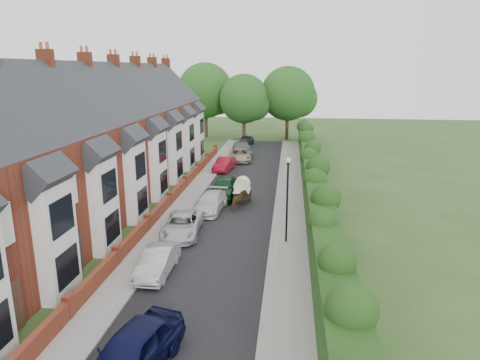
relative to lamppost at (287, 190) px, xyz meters
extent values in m
plane|color=#2D4C1E|center=(-3.40, -4.00, -3.30)|extent=(140.00, 140.00, 0.00)
cube|color=black|center=(-3.90, 7.00, -3.29)|extent=(6.00, 58.00, 0.02)
cube|color=gray|center=(0.20, 7.00, -3.24)|extent=(2.20, 58.00, 0.12)
cube|color=gray|center=(-7.75, 7.00, -3.24)|extent=(1.70, 58.00, 0.12)
cube|color=gray|center=(-0.85, 7.00, -3.23)|extent=(0.18, 58.00, 0.13)
cube|color=gray|center=(-6.95, 7.00, -3.23)|extent=(0.18, 58.00, 0.13)
cube|color=#133410|center=(2.00, 7.00, -2.05)|extent=(1.50, 58.00, 2.50)
cube|color=brown|center=(-14.40, 6.00, -0.05)|extent=(8.00, 40.00, 6.50)
cube|color=#2A2C32|center=(-14.40, 6.00, 3.20)|extent=(8.00, 40.20, 8.00)
cube|color=#3F2D2D|center=(-10.36, -10.00, -2.25)|extent=(0.08, 0.90, 2.10)
cube|color=white|center=(-10.35, -10.10, 1.10)|extent=(0.12, 1.20, 1.60)
cube|color=white|center=(-10.05, -7.10, -0.70)|extent=(0.70, 2.40, 5.20)
cube|color=black|center=(-9.68, -7.10, -1.90)|extent=(0.06, 1.80, 1.60)
cube|color=black|center=(-9.68, -7.10, 0.50)|extent=(0.06, 1.80, 1.60)
cube|color=#2A2C32|center=(-10.20, -7.10, 2.30)|extent=(1.70, 2.60, 1.70)
cube|color=#3F2D2D|center=(-10.36, -5.00, -2.25)|extent=(0.08, 0.90, 2.10)
cube|color=white|center=(-10.35, -5.10, 1.10)|extent=(0.12, 1.20, 1.60)
cube|color=white|center=(-10.05, -2.10, -0.70)|extent=(0.70, 2.40, 5.20)
cube|color=black|center=(-9.68, -2.10, -1.90)|extent=(0.06, 1.80, 1.60)
cube|color=black|center=(-9.68, -2.10, 0.50)|extent=(0.06, 1.80, 1.60)
cube|color=#2A2C32|center=(-10.20, -2.10, 2.30)|extent=(1.70, 2.60, 1.70)
cube|color=#3F2D2D|center=(-10.36, 0.00, -2.25)|extent=(0.08, 0.90, 2.10)
cube|color=white|center=(-10.35, -0.10, 1.10)|extent=(0.12, 1.20, 1.60)
cube|color=white|center=(-10.05, 2.90, -0.70)|extent=(0.70, 2.40, 5.20)
cube|color=black|center=(-9.68, 2.90, -1.90)|extent=(0.06, 1.80, 1.60)
cube|color=black|center=(-9.68, 2.90, 0.50)|extent=(0.06, 1.80, 1.60)
cube|color=#2A2C32|center=(-10.20, 2.90, 2.30)|extent=(1.70, 2.60, 1.70)
cube|color=#3F2D2D|center=(-10.36, 5.00, -2.25)|extent=(0.08, 0.90, 2.10)
cube|color=white|center=(-10.35, 4.90, 1.10)|extent=(0.12, 1.20, 1.60)
cube|color=white|center=(-10.05, 7.90, -0.70)|extent=(0.70, 2.40, 5.20)
cube|color=black|center=(-9.68, 7.90, -1.90)|extent=(0.06, 1.80, 1.60)
cube|color=black|center=(-9.68, 7.90, 0.50)|extent=(0.06, 1.80, 1.60)
cube|color=#2A2C32|center=(-10.20, 7.90, 2.30)|extent=(1.70, 2.60, 1.70)
cube|color=#3F2D2D|center=(-10.36, 10.00, -2.25)|extent=(0.08, 0.90, 2.10)
cube|color=white|center=(-10.35, 9.90, 1.10)|extent=(0.12, 1.20, 1.60)
cube|color=white|center=(-10.05, 12.90, -0.70)|extent=(0.70, 2.40, 5.20)
cube|color=black|center=(-9.68, 12.90, -1.90)|extent=(0.06, 1.80, 1.60)
cube|color=black|center=(-9.68, 12.90, 0.50)|extent=(0.06, 1.80, 1.60)
cube|color=#2A2C32|center=(-10.20, 12.90, 2.30)|extent=(1.70, 2.60, 1.70)
cube|color=#3F2D2D|center=(-10.36, 15.00, -2.25)|extent=(0.08, 0.90, 2.10)
cube|color=white|center=(-10.35, 14.90, 1.10)|extent=(0.12, 1.20, 1.60)
cube|color=white|center=(-10.05, 17.90, -0.70)|extent=(0.70, 2.40, 5.20)
cube|color=black|center=(-9.68, 17.90, -1.90)|extent=(0.06, 1.80, 1.60)
cube|color=black|center=(-9.68, 17.90, 0.50)|extent=(0.06, 1.80, 1.60)
cube|color=#2A2C32|center=(-10.20, 17.90, 2.30)|extent=(1.70, 2.60, 1.70)
cube|color=#3F2D2D|center=(-10.36, 20.00, -2.25)|extent=(0.08, 0.90, 2.10)
cube|color=white|center=(-10.35, 19.90, 1.10)|extent=(0.12, 1.20, 1.60)
cube|color=white|center=(-10.05, 22.90, -0.70)|extent=(0.70, 2.40, 5.20)
cube|color=black|center=(-9.68, 22.90, -1.90)|extent=(0.06, 1.80, 1.60)
cube|color=black|center=(-9.68, 22.90, 0.50)|extent=(0.06, 1.80, 1.60)
cube|color=#2A2C32|center=(-10.20, 22.90, 2.30)|extent=(1.70, 2.60, 1.70)
cube|color=#3F2D2D|center=(-10.36, 25.00, -2.25)|extent=(0.08, 0.90, 2.10)
cube|color=white|center=(-10.35, 24.90, 1.10)|extent=(0.12, 1.20, 1.60)
cube|color=brown|center=(-14.40, 1.00, 7.00)|extent=(0.90, 0.50, 1.60)
cylinder|color=#A54D31|center=(-14.60, 1.00, 7.95)|extent=(0.20, 0.20, 0.50)
cylinder|color=#A54D31|center=(-14.20, 1.00, 7.95)|extent=(0.20, 0.20, 0.50)
cube|color=brown|center=(-14.40, 6.00, 7.00)|extent=(0.90, 0.50, 1.60)
cylinder|color=#A54D31|center=(-14.60, 6.00, 7.95)|extent=(0.20, 0.20, 0.50)
cylinder|color=#A54D31|center=(-14.20, 6.00, 7.95)|extent=(0.20, 0.20, 0.50)
cube|color=brown|center=(-14.40, 11.00, 7.00)|extent=(0.90, 0.50, 1.60)
cylinder|color=#A54D31|center=(-14.60, 11.00, 7.95)|extent=(0.20, 0.20, 0.50)
cylinder|color=#A54D31|center=(-14.20, 11.00, 7.95)|extent=(0.20, 0.20, 0.50)
cube|color=brown|center=(-14.40, 16.00, 7.00)|extent=(0.90, 0.50, 1.60)
cylinder|color=#A54D31|center=(-14.60, 16.00, 7.95)|extent=(0.20, 0.20, 0.50)
cylinder|color=#A54D31|center=(-14.20, 16.00, 7.95)|extent=(0.20, 0.20, 0.50)
cube|color=brown|center=(-14.40, 21.00, 7.00)|extent=(0.90, 0.50, 1.60)
cylinder|color=#A54D31|center=(-14.60, 21.00, 7.95)|extent=(0.20, 0.20, 0.50)
cylinder|color=#A54D31|center=(-14.20, 21.00, 7.95)|extent=(0.20, 0.20, 0.50)
cube|color=brown|center=(-14.40, 26.00, 7.00)|extent=(0.90, 0.50, 1.60)
cylinder|color=#A54D31|center=(-14.60, 26.00, 7.95)|extent=(0.20, 0.20, 0.50)
cylinder|color=#A54D31|center=(-14.20, 26.00, 7.95)|extent=(0.20, 0.20, 0.50)
cube|color=brown|center=(-8.75, -11.50, -2.85)|extent=(0.30, 4.70, 0.90)
cube|color=brown|center=(-8.75, -6.50, -2.85)|extent=(0.30, 4.70, 0.90)
cube|color=brown|center=(-8.75, -1.50, -2.85)|extent=(0.30, 4.70, 0.90)
cube|color=brown|center=(-8.75, 3.50, -2.85)|extent=(0.30, 4.70, 0.90)
cube|color=brown|center=(-8.75, 8.50, -2.85)|extent=(0.30, 4.70, 0.90)
cube|color=brown|center=(-8.75, 13.50, -2.85)|extent=(0.30, 4.70, 0.90)
cube|color=brown|center=(-8.75, 18.50, -2.85)|extent=(0.30, 4.70, 0.90)
cube|color=brown|center=(-8.75, 23.50, -2.85)|extent=(0.30, 4.70, 0.90)
cube|color=brown|center=(-8.75, -9.00, -2.75)|extent=(0.35, 0.35, 1.10)
cube|color=brown|center=(-8.75, -4.00, -2.75)|extent=(0.35, 0.35, 1.10)
cube|color=brown|center=(-8.75, 1.00, -2.75)|extent=(0.35, 0.35, 1.10)
cube|color=brown|center=(-8.75, 6.00, -2.75)|extent=(0.35, 0.35, 1.10)
cube|color=brown|center=(-8.75, 11.00, -2.75)|extent=(0.35, 0.35, 1.10)
cube|color=brown|center=(-8.75, 16.00, -2.75)|extent=(0.35, 0.35, 1.10)
cube|color=brown|center=(-8.75, 21.00, -2.75)|extent=(0.35, 0.35, 1.10)
cube|color=brown|center=(-8.75, 26.00, -2.75)|extent=(0.35, 0.35, 1.10)
cylinder|color=black|center=(0.00, 0.00, -0.90)|extent=(0.12, 0.12, 4.80)
cylinder|color=black|center=(0.00, 0.00, 1.55)|extent=(0.20, 0.20, 0.10)
sphere|color=silver|center=(0.00, 0.00, 1.70)|extent=(0.32, 0.32, 0.32)
cylinder|color=#332316|center=(-6.40, 36.00, -0.92)|extent=(0.50, 0.50, 4.75)
sphere|color=#26511B|center=(-6.40, 36.00, 2.59)|extent=(6.80, 6.80, 6.80)
sphere|color=#26511B|center=(-5.04, 36.30, 1.93)|extent=(4.76, 4.76, 4.76)
cylinder|color=#332316|center=(-0.40, 38.00, -0.67)|extent=(0.50, 0.50, 5.25)
sphere|color=#26511B|center=(-0.40, 38.00, 3.21)|extent=(7.60, 7.60, 7.60)
sphere|color=#26511B|center=(1.12, 38.30, 2.48)|extent=(5.32, 5.32, 5.32)
cylinder|color=#332316|center=(-12.40, 39.00, -0.55)|extent=(0.50, 0.50, 5.50)
sphere|color=#26511B|center=(-12.40, 39.00, 3.52)|extent=(8.00, 8.00, 8.00)
sphere|color=#26511B|center=(-10.80, 39.30, 2.75)|extent=(5.60, 5.60, 5.60)
imported|color=black|center=(-5.00, -11.74, -2.49)|extent=(3.00, 5.05, 1.61)
imported|color=#AAA9AE|center=(-6.35, -4.60, -2.66)|extent=(1.40, 3.91, 1.28)
imported|color=silver|center=(-6.40, 0.55, -2.65)|extent=(2.50, 4.81, 1.30)
imported|color=silver|center=(-5.49, 5.29, -2.65)|extent=(2.21, 4.63, 1.30)
imported|color=#103719|center=(-5.07, 8.90, -2.50)|extent=(1.92, 4.69, 1.59)
imported|color=maroon|center=(-6.40, 17.80, -2.63)|extent=(1.97, 4.22, 1.34)
imported|color=tan|center=(-5.37, 22.59, -2.63)|extent=(2.91, 5.11, 1.34)
imported|color=#54555B|center=(-5.51, 25.40, -2.49)|extent=(3.09, 5.83, 1.61)
imported|color=black|center=(-5.78, 32.49, -2.64)|extent=(2.19, 4.09, 1.32)
imported|color=#4C361C|center=(-3.45, 5.71, -2.60)|extent=(1.22, 1.79, 1.39)
cube|color=black|center=(-3.45, 7.47, -2.53)|extent=(1.09, 1.82, 0.45)
cylinder|color=beige|center=(-3.45, 7.47, -1.89)|extent=(1.18, 1.14, 1.18)
cube|color=beige|center=(-3.45, 7.47, -2.30)|extent=(1.20, 1.86, 0.04)
cylinder|color=black|center=(-4.04, 8.02, -2.89)|extent=(0.07, 0.82, 0.82)
cylinder|color=black|center=(-2.86, 8.02, -2.89)|extent=(0.07, 0.82, 0.82)
cylinder|color=black|center=(-3.77, 6.47, -2.48)|extent=(0.06, 1.63, 0.06)
cylinder|color=black|center=(-3.13, 6.47, -2.48)|extent=(0.06, 1.63, 0.06)
camera|label=1|loc=(0.04, -23.62, 6.74)|focal=32.00mm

